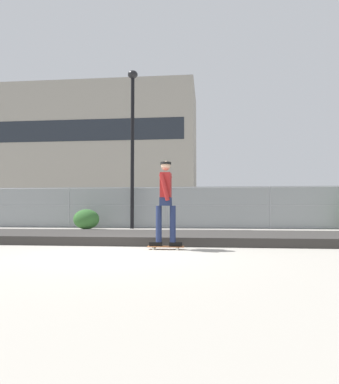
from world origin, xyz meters
TOP-DOWN VIEW (x-y plane):
  - ground_plane at (0.00, 0.00)m, footprint 120.00×120.00m
  - gravel_berm at (0.00, 2.86)m, footprint 12.79×2.98m
  - skateboard at (0.89, 0.88)m, footprint 0.80×0.21m
  - skater at (0.89, 0.88)m, footprint 0.72×0.58m
  - chain_fence at (-0.00, 9.01)m, footprint 27.22×0.06m
  - street_lamp at (-1.46, 8.50)m, footprint 0.44×0.44m
  - parked_car_near at (-5.87, 11.60)m, footprint 4.47×2.09m
  - library_building at (-12.73, 38.31)m, footprint 26.14×10.99m
  - shrub_left at (-3.31, 7.87)m, footprint 1.10×0.90m

SIDE VIEW (x-z plane):
  - ground_plane at x=0.00m, z-range 0.00..0.00m
  - skateboard at x=0.89m, z-range 0.02..0.09m
  - gravel_berm at x=0.00m, z-range 0.00..0.22m
  - shrub_left at x=-3.31m, z-range 0.00..0.85m
  - parked_car_near at x=-5.87m, z-range 0.01..1.67m
  - chain_fence at x=0.00m, z-range 0.01..1.86m
  - skater at x=0.89m, z-range 0.21..2.07m
  - street_lamp at x=-1.46m, z-range 0.84..7.86m
  - library_building at x=-12.73m, z-range 0.00..15.96m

